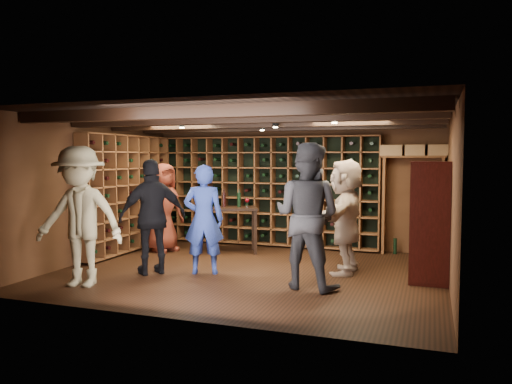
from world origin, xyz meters
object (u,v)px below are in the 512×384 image
(guest_woman_black, at_px, (153,217))
(guest_khaki, at_px, (80,217))
(guest_red_floral, at_px, (163,207))
(man_grey_suit, at_px, (307,216))
(guest_beige, at_px, (346,216))
(tasting_table, at_px, (226,213))
(display_cabinet, at_px, (429,225))
(man_blue_shirt, at_px, (204,219))

(guest_woman_black, height_order, guest_khaki, guest_khaki)
(guest_red_floral, bearing_deg, man_grey_suit, -99.14)
(guest_beige, distance_m, tasting_table, 2.62)
(man_grey_suit, relative_size, guest_beige, 1.13)
(guest_woman_black, xyz_separation_m, guest_khaki, (-0.58, -1.00, 0.09))
(display_cabinet, bearing_deg, man_grey_suit, -152.32)
(display_cabinet, relative_size, man_blue_shirt, 1.01)
(man_blue_shirt, bearing_deg, guest_khaki, 23.72)
(tasting_table, bearing_deg, display_cabinet, -42.16)
(tasting_table, bearing_deg, guest_khaki, -132.71)
(man_grey_suit, relative_size, guest_khaki, 1.02)
(guest_red_floral, xyz_separation_m, tasting_table, (1.21, 0.29, -0.09))
(display_cabinet, bearing_deg, guest_khaki, -158.63)
(guest_red_floral, xyz_separation_m, guest_beige, (3.65, -0.65, 0.04))
(guest_woman_black, bearing_deg, tasting_table, -147.75)
(guest_khaki, bearing_deg, guest_woman_black, 49.60)
(display_cabinet, relative_size, tasting_table, 1.34)
(guest_khaki, xyz_separation_m, tasting_table, (0.99, 3.01, -0.22))
(guest_red_floral, height_order, guest_woman_black, guest_woman_black)
(guest_woman_black, relative_size, guest_khaki, 0.91)
(guest_khaki, xyz_separation_m, guest_beige, (3.43, 2.08, -0.09))
(man_blue_shirt, height_order, guest_beige, guest_beige)
(man_grey_suit, height_order, guest_khaki, man_grey_suit)
(man_grey_suit, xyz_separation_m, guest_khaki, (-3.07, -0.99, -0.02))
(man_grey_suit, height_order, tasting_table, man_grey_suit)
(guest_beige, bearing_deg, guest_red_floral, -97.45)
(guest_khaki, relative_size, guest_beige, 1.10)
(man_grey_suit, height_order, guest_red_floral, man_grey_suit)
(display_cabinet, bearing_deg, man_blue_shirt, -170.62)
(display_cabinet, distance_m, guest_khaki, 5.04)
(man_blue_shirt, bearing_deg, tasting_table, -98.99)
(man_blue_shirt, distance_m, guest_red_floral, 2.12)
(guest_woman_black, bearing_deg, display_cabinet, 145.13)
(man_blue_shirt, height_order, man_grey_suit, man_grey_suit)
(guest_khaki, height_order, tasting_table, guest_khaki)
(display_cabinet, distance_m, guest_red_floral, 4.99)
(man_blue_shirt, xyz_separation_m, guest_khaki, (-1.33, -1.28, 0.14))
(man_grey_suit, distance_m, guest_red_floral, 3.73)
(guest_woman_black, xyz_separation_m, guest_beige, (2.85, 1.08, -0.00))
(guest_red_floral, bearing_deg, man_blue_shirt, -114.21)
(tasting_table, bearing_deg, guest_beige, -45.45)
(guest_red_floral, bearing_deg, display_cabinet, -81.57)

